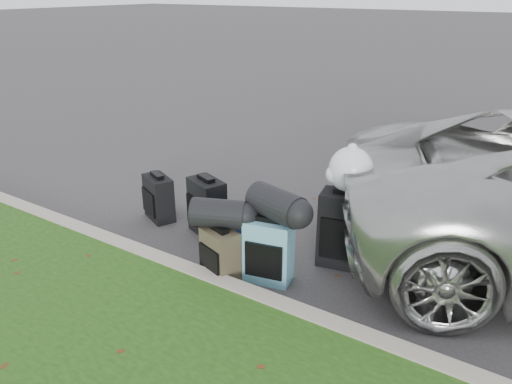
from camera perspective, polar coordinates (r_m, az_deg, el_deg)
The scene contains 12 objects.
ground at distance 5.79m, azimuth -0.27°, elevation -5.88°, with size 120.00×120.00×0.00m, color #383535.
curb at distance 5.06m, azimuth -6.65°, elevation -9.60°, with size 120.00×0.18×0.15m, color #9E937F.
suitcase_small_black at distance 6.39m, azimuth -11.05°, elevation -0.67°, with size 0.45×0.25×0.56m, color black.
suitcase_large_black_left at distance 5.92m, azimuth -5.61°, elevation -1.68°, with size 0.47×0.28×0.67m, color black.
suitcase_olive at distance 5.03m, azimuth -4.11°, elevation -7.14°, with size 0.39×0.24×0.53m, color #363020.
suitcase_teal at distance 4.96m, azimuth 1.46°, elevation -6.75°, with size 0.46×0.27×0.66m, color teal.
suitcase_large_black_right at distance 5.29m, azimuth 10.19°, elevation -4.24°, with size 0.54×0.32×0.81m, color black.
tote_green at distance 6.58m, azimuth -5.29°, elevation -0.70°, with size 0.30×0.24×0.34m, color #247A1B.
tote_navy at distance 5.72m, azimuth -2.98°, elevation -4.37°, with size 0.32×0.25×0.34m, color navy.
duffel_left at distance 4.93m, azimuth -4.29°, elevation -2.44°, with size 0.29×0.29×0.53m, color black.
duffel_right at distance 4.78m, azimuth 2.36°, elevation -1.44°, with size 0.32×0.32×0.56m, color black.
trash_bag at distance 5.11m, azimuth 10.80°, elevation 2.47°, with size 0.46×0.46×0.46m, color white.
Camera 1 is at (2.83, -4.23, 2.75)m, focal length 35.00 mm.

